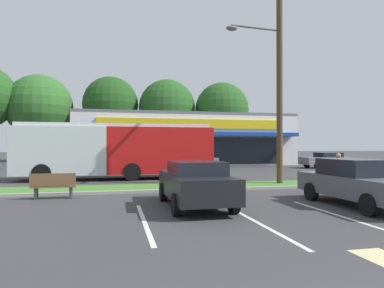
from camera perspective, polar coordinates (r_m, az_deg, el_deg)
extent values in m
cube|color=#427A2D|center=(15.93, -1.41, -7.18)|extent=(56.00, 2.20, 0.12)
cube|color=#99968C|center=(14.74, -0.48, -7.74)|extent=(56.00, 0.24, 0.12)
cube|color=silver|center=(9.14, -8.04, -12.66)|extent=(0.12, 4.80, 0.01)
cube|color=silver|center=(8.98, 11.12, -12.88)|extent=(0.12, 4.80, 0.01)
cube|color=silver|center=(10.61, 23.29, -10.91)|extent=(0.12, 4.80, 0.01)
cube|color=silver|center=(37.42, -1.67, 0.47)|extent=(22.17, 10.24, 5.00)
cube|color=black|center=(32.37, 0.07, -1.17)|extent=(18.62, 0.08, 2.60)
cube|color=#14389E|center=(31.75, 0.33, 1.71)|extent=(20.84, 1.40, 0.35)
cube|color=gold|center=(32.40, 0.08, 3.44)|extent=(17.73, 0.16, 0.90)
cube|color=slate|center=(37.55, -1.67, 4.52)|extent=(22.17, 10.24, 0.30)
cylinder|color=#473323|center=(48.04, -24.18, -0.35)|extent=(0.44, 0.44, 3.88)
sphere|color=#2D6026|center=(48.30, -24.16, 5.66)|extent=(8.32, 8.32, 8.32)
cylinder|color=#473323|center=(46.60, -13.50, 0.19)|extent=(0.44, 0.44, 4.80)
sphere|color=#1E4719|center=(46.94, -13.49, 6.49)|extent=(7.33, 7.33, 7.33)
cylinder|color=#473323|center=(46.18, -4.21, -0.11)|extent=(0.44, 0.44, 4.32)
sphere|color=#23511E|center=(46.47, -4.20, 6.08)|extent=(7.62, 7.62, 7.62)
cylinder|color=#473323|center=(46.55, 5.04, -0.16)|extent=(0.44, 0.44, 4.24)
sphere|color=#23511E|center=(46.82, 5.03, 5.80)|extent=(7.30, 7.30, 7.30)
cylinder|color=#4C3826|center=(17.78, 14.46, 10.69)|extent=(0.30, 0.30, 10.71)
cylinder|color=#59595B|center=(17.75, 10.70, 18.58)|extent=(2.60, 0.33, 0.10)
ellipsoid|color=#59595B|center=(17.16, 6.66, 18.73)|extent=(0.56, 0.32, 0.24)
cube|color=#B71414|center=(20.75, -5.49, -1.06)|extent=(6.19, 2.62, 2.70)
cube|color=silver|center=(20.87, -20.96, -1.03)|extent=(5.07, 2.61, 2.70)
cube|color=silver|center=(20.65, -12.46, 2.97)|extent=(10.78, 2.42, 0.20)
cube|color=black|center=(21.92, -12.44, 0.26)|extent=(10.30, 0.18, 1.19)
cube|color=black|center=(21.42, -27.71, -0.13)|extent=(0.09, 2.17, 1.51)
cylinder|color=black|center=(19.92, -23.89, -4.51)|extent=(1.00, 0.31, 1.00)
cylinder|color=black|center=(22.22, -22.63, -4.08)|extent=(1.00, 0.31, 1.00)
cylinder|color=black|center=(19.50, -10.03, -4.63)|extent=(1.00, 0.31, 1.00)
cylinder|color=black|center=(21.84, -10.24, -4.17)|extent=(1.00, 0.31, 1.00)
cylinder|color=black|center=(19.85, -1.08, -4.56)|extent=(1.00, 0.31, 1.00)
cylinder|color=black|center=(22.15, -2.23, -4.12)|extent=(1.00, 0.31, 1.00)
cube|color=brown|center=(13.74, -22.17, -6.61)|extent=(1.60, 0.45, 0.06)
cube|color=brown|center=(13.52, -22.30, -5.52)|extent=(1.60, 0.06, 0.44)
cube|color=#333338|center=(13.68, -19.63, -7.59)|extent=(0.08, 0.36, 0.45)
cube|color=#333338|center=(13.88, -24.67, -7.48)|extent=(0.08, 0.36, 0.45)
cube|color=slate|center=(27.27, -0.41, -3.08)|extent=(4.37, 1.72, 0.68)
cube|color=black|center=(27.21, -0.86, -1.86)|extent=(1.97, 1.51, 0.48)
cylinder|color=black|center=(28.40, 1.92, -3.66)|extent=(0.64, 0.22, 0.64)
cylinder|color=black|center=(26.82, 2.80, -3.85)|extent=(0.64, 0.22, 0.64)
cylinder|color=black|center=(27.84, -3.50, -3.73)|extent=(0.64, 0.22, 0.64)
cylinder|color=black|center=(26.23, -2.93, -3.93)|extent=(0.64, 0.22, 0.64)
cube|color=black|center=(11.05, 0.47, -6.93)|extent=(1.77, 4.38, 0.74)
cube|color=black|center=(10.79, 0.73, -4.02)|extent=(1.55, 1.97, 0.41)
cylinder|color=black|center=(12.27, -4.85, -8.00)|extent=(0.22, 0.64, 0.64)
cylinder|color=black|center=(12.61, 2.80, -7.80)|extent=(0.22, 0.64, 0.64)
cylinder|color=black|center=(9.62, -2.62, -10.13)|extent=(0.22, 0.64, 0.64)
cylinder|color=black|center=(10.04, 7.00, -9.71)|extent=(0.22, 0.64, 0.64)
cube|color=#515459|center=(12.34, 26.18, -6.38)|extent=(1.73, 4.63, 0.66)
cube|color=black|center=(12.47, 25.50, -3.53)|extent=(1.52, 2.08, 0.54)
cylinder|color=black|center=(10.76, 27.58, -9.04)|extent=(0.22, 0.64, 0.64)
cylinder|color=black|center=(14.00, 25.11, -7.02)|extent=(0.22, 0.64, 0.64)
cylinder|color=black|center=(13.06, 19.36, -7.52)|extent=(0.22, 0.64, 0.64)
cube|color=slate|center=(32.91, 21.56, -2.62)|extent=(4.51, 1.78, 0.65)
cube|color=black|center=(33.02, 21.88, -1.69)|extent=(2.03, 1.57, 0.40)
cylinder|color=black|center=(31.44, 20.32, -3.32)|extent=(0.64, 0.22, 0.64)
cylinder|color=black|center=(32.88, 18.71, -3.19)|extent=(0.64, 0.22, 0.64)
cylinder|color=black|center=(33.05, 24.40, -3.16)|extent=(0.64, 0.22, 0.64)
cylinder|color=black|center=(34.41, 22.69, -3.06)|extent=(0.64, 0.22, 0.64)
cylinder|color=#1E2338|center=(17.16, 23.34, -5.54)|extent=(0.28, 0.28, 0.79)
cylinder|color=red|center=(17.11, 23.33, -3.19)|extent=(0.33, 0.33, 0.62)
sphere|color=tan|center=(17.10, 23.33, -1.79)|extent=(0.22, 0.22, 0.22)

